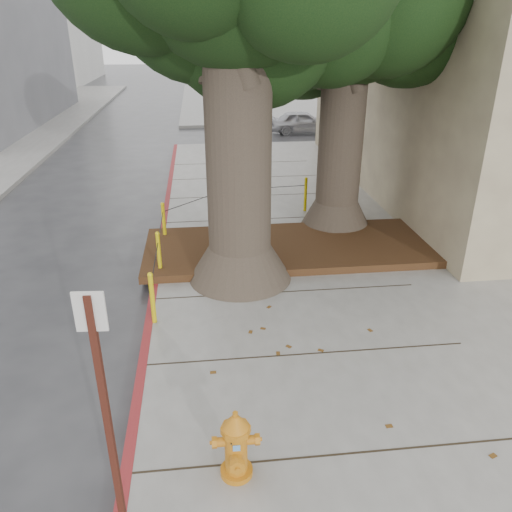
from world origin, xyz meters
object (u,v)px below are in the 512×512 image
(fire_hydrant, at_px, (236,445))
(car_red, at_px, (408,118))
(signpost, at_px, (105,405))
(car_silver, at_px, (303,122))

(fire_hydrant, distance_m, car_red, 22.54)
(fire_hydrant, xyz_separation_m, car_red, (10.08, 20.16, 0.09))
(signpost, xyz_separation_m, car_silver, (6.01, 20.68, -1.11))
(fire_hydrant, bearing_deg, car_silver, 77.48)
(fire_hydrant, bearing_deg, signpost, -158.31)
(fire_hydrant, bearing_deg, car_red, 64.31)
(signpost, bearing_deg, fire_hydrant, 24.90)
(signpost, height_order, car_silver, signpost)
(signpost, xyz_separation_m, car_red, (11.27, 20.61, -0.99))
(fire_hydrant, xyz_separation_m, car_silver, (4.82, 20.23, -0.04))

